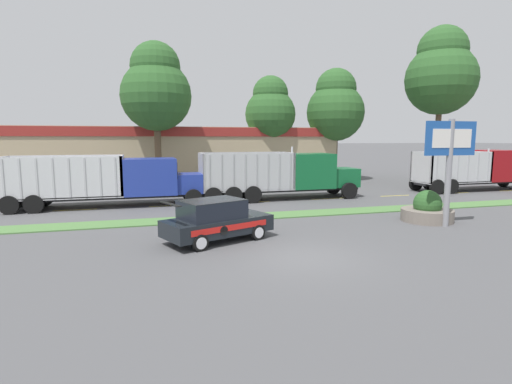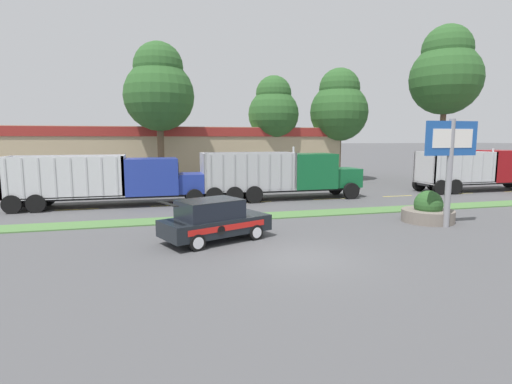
% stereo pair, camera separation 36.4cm
% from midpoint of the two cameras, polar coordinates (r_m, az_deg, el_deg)
% --- Properties ---
extents(ground_plane, '(600.00, 600.00, 0.00)m').
position_cam_midpoint_polar(ground_plane, '(14.25, 6.03, -9.37)').
color(ground_plane, '#515154').
extents(grass_verge, '(120.00, 1.70, 0.06)m').
position_cam_midpoint_polar(grass_verge, '(21.27, -1.58, -3.54)').
color(grass_verge, '#517F42').
rests_on(grass_verge, ground_plane).
extents(centre_line_2, '(2.40, 0.14, 0.01)m').
position_cam_midpoint_polar(centre_line_2, '(25.76, -24.80, -2.34)').
color(centre_line_2, yellow).
rests_on(centre_line_2, ground_plane).
extents(centre_line_3, '(2.40, 0.14, 0.01)m').
position_cam_midpoint_polar(centre_line_3, '(25.45, -12.72, -1.93)').
color(centre_line_3, yellow).
rests_on(centre_line_3, ground_plane).
extents(centre_line_4, '(2.40, 0.14, 0.01)m').
position_cam_midpoint_polar(centre_line_4, '(26.28, -0.88, -1.44)').
color(centre_line_4, yellow).
rests_on(centre_line_4, ground_plane).
extents(centre_line_5, '(2.40, 0.14, 0.01)m').
position_cam_midpoint_polar(centre_line_5, '(28.13, 9.81, -0.95)').
color(centre_line_5, yellow).
rests_on(centre_line_5, ground_plane).
extents(centre_line_6, '(2.40, 0.14, 0.01)m').
position_cam_midpoint_polar(centre_line_6, '(30.84, 18.91, -0.50)').
color(centre_line_6, yellow).
rests_on(centre_line_6, ground_plane).
extents(centre_line_7, '(2.40, 0.14, 0.01)m').
position_cam_midpoint_polar(centre_line_7, '(34.18, 26.38, -0.12)').
color(centre_line_7, yellow).
rests_on(centre_line_7, ground_plane).
extents(centre_line_8, '(2.40, 0.14, 0.01)m').
position_cam_midpoint_polar(centre_line_8, '(38.01, 32.44, 0.18)').
color(centre_line_8, yellow).
rests_on(centre_line_8, ground_plane).
extents(dump_truck_lead, '(11.75, 2.75, 3.14)m').
position_cam_midpoint_polar(dump_truck_lead, '(25.94, -18.01, 1.51)').
color(dump_truck_lead, black).
rests_on(dump_truck_lead, ground_plane).
extents(dump_truck_mid, '(10.69, 2.70, 3.39)m').
position_cam_midpoint_polar(dump_truck_mid, '(37.22, 29.71, 2.77)').
color(dump_truck_mid, black).
rests_on(dump_truck_mid, ground_plane).
extents(dump_truck_trail, '(11.18, 2.75, 3.63)m').
position_cam_midpoint_polar(dump_truck_trail, '(27.82, 5.12, 2.37)').
color(dump_truck_trail, black).
rests_on(dump_truck_trail, ground_plane).
extents(rally_car, '(4.78, 3.41, 1.76)m').
position_cam_midpoint_polar(rally_car, '(16.33, -6.39, -4.00)').
color(rally_car, black).
rests_on(rally_car, ground_plane).
extents(store_sign_post, '(2.69, 0.28, 5.05)m').
position_cam_midpoint_polar(store_sign_post, '(20.65, 25.51, 5.31)').
color(store_sign_post, gray).
rests_on(store_sign_post, ground_plane).
extents(stone_planter, '(2.53, 2.53, 1.58)m').
position_cam_midpoint_polar(stone_planter, '(21.90, 22.82, -2.45)').
color(stone_planter, slate).
rests_on(stone_planter, ground_plane).
extents(store_building_backdrop, '(30.47, 12.10, 5.19)m').
position_cam_midpoint_polar(store_building_backdrop, '(41.73, -11.93, 5.35)').
color(store_building_backdrop, tan).
rests_on(store_building_backdrop, ground_plane).
extents(tree_behind_left, '(5.67, 5.67, 11.84)m').
position_cam_midpoint_polar(tree_behind_left, '(34.16, -14.40, 14.10)').
color(tree_behind_left, brown).
rests_on(tree_behind_left, ground_plane).
extents(tree_behind_centre, '(5.61, 5.61, 10.90)m').
position_cam_midpoint_polar(tree_behind_centre, '(40.50, 11.02, 11.87)').
color(tree_behind_centre, brown).
rests_on(tree_behind_centre, ground_plane).
extents(tree_behind_right, '(6.52, 6.52, 14.52)m').
position_cam_midpoint_polar(tree_behind_right, '(42.52, 24.72, 15.23)').
color(tree_behind_right, brown).
rests_on(tree_behind_right, ground_plane).
extents(tree_behind_far_right, '(4.77, 4.77, 10.01)m').
position_cam_midpoint_polar(tree_behind_far_right, '(38.52, 1.80, 11.72)').
color(tree_behind_far_right, brown).
rests_on(tree_behind_far_right, ground_plane).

